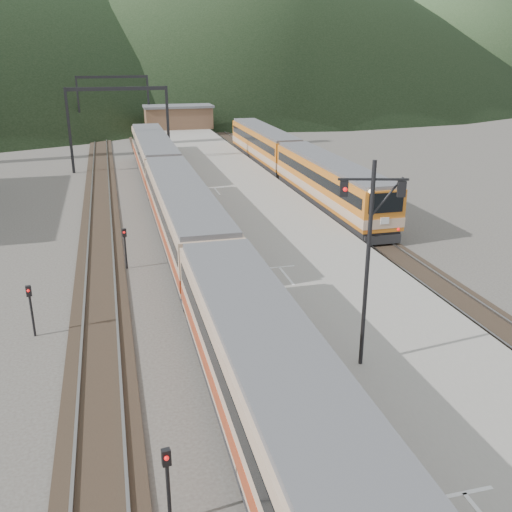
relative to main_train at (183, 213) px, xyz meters
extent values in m
cube|color=black|center=(0.00, 9.36, -1.99)|extent=(2.60, 200.00, 0.12)
cube|color=slate|center=(-0.72, 9.36, -1.89)|extent=(0.10, 200.00, 0.14)
cube|color=slate|center=(0.72, 9.36, -1.89)|extent=(0.10, 200.00, 0.14)
cube|color=black|center=(-5.00, 9.36, -1.99)|extent=(2.60, 200.00, 0.12)
cube|color=slate|center=(-5.72, 9.36, -1.89)|extent=(0.10, 200.00, 0.14)
cube|color=slate|center=(-4.28, 9.36, -1.89)|extent=(0.10, 200.00, 0.14)
cube|color=black|center=(11.50, 9.36, -1.99)|extent=(2.60, 200.00, 0.12)
cube|color=slate|center=(10.78, 9.36, -1.89)|extent=(0.10, 200.00, 0.14)
cube|color=slate|center=(12.22, 9.36, -1.89)|extent=(0.10, 200.00, 0.14)
cube|color=gray|center=(5.60, 7.36, -1.55)|extent=(8.00, 100.00, 1.00)
cube|color=black|center=(-7.50, 24.36, 1.95)|extent=(0.25, 0.25, 8.00)
cube|color=black|center=(1.80, 24.36, 1.95)|extent=(0.25, 0.25, 8.00)
cube|color=black|center=(-2.85, 24.36, 5.75)|extent=(9.30, 0.22, 0.35)
cube|color=black|center=(-7.50, 49.36, 1.95)|extent=(0.25, 0.25, 8.00)
cube|color=black|center=(1.80, 49.36, 1.95)|extent=(0.25, 0.25, 8.00)
cube|color=black|center=(-2.85, 49.36, 5.75)|extent=(9.30, 0.22, 0.35)
cube|color=brown|center=(5.60, 47.36, 0.35)|extent=(9.00, 4.00, 2.80)
cube|color=slate|center=(5.60, 47.36, 1.90)|extent=(9.40, 4.40, 0.30)
cone|color=#284222|center=(110.00, 179.36, 22.95)|extent=(160.00, 160.00, 50.00)
cube|color=tan|center=(0.00, -20.59, 0.00)|extent=(2.99, 20.09, 3.65)
cube|color=tan|center=(0.00, 0.00, 0.00)|extent=(2.99, 20.09, 3.65)
cube|color=tan|center=(0.00, 20.59, 0.00)|extent=(2.99, 20.09, 3.65)
cube|color=#C96C1C|center=(11.50, 5.54, -0.19)|extent=(2.68, 17.99, 3.27)
cube|color=#C96C1C|center=(11.50, 24.03, -0.19)|extent=(2.68, 17.99, 3.27)
cylinder|color=black|center=(3.89, -17.07, 2.51)|extent=(0.14, 0.14, 7.12)
cube|color=black|center=(3.89, -17.07, 5.47)|extent=(2.14, 0.64, 0.07)
cube|color=black|center=(3.02, -16.84, 5.17)|extent=(0.29, 0.24, 0.50)
cube|color=black|center=(4.76, -17.31, 5.17)|extent=(0.29, 0.24, 0.50)
cylinder|color=black|center=(-3.27, -21.59, -1.05)|extent=(0.10, 0.10, 2.00)
cube|color=black|center=(-3.27, -21.59, 0.00)|extent=(0.24, 0.19, 0.45)
cylinder|color=black|center=(-3.59, -3.05, -1.05)|extent=(0.10, 0.10, 2.00)
cube|color=black|center=(-3.59, -3.05, 0.00)|extent=(0.25, 0.20, 0.45)
cylinder|color=black|center=(-7.65, -10.08, -1.05)|extent=(0.10, 0.10, 2.00)
cube|color=black|center=(-7.65, -10.08, 0.00)|extent=(0.24, 0.19, 0.45)
camera|label=1|loc=(-3.96, -33.03, 9.27)|focal=40.00mm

